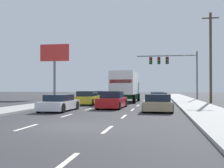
# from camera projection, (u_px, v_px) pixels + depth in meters

# --- Properties ---
(ground_plane) EXTENTS (140.00, 140.00, 0.00)m
(ground_plane) POSITION_uv_depth(u_px,v_px,m) (131.00, 100.00, 36.40)
(ground_plane) COLOR #333335
(sidewalk_right) EXTENTS (3.10, 80.00, 0.14)m
(sidewalk_right) POSITION_uv_depth(u_px,v_px,m) (189.00, 102.00, 30.31)
(sidewalk_right) COLOR #9E9E99
(sidewalk_right) RESTS_ON ground_plane
(sidewalk_left) EXTENTS (3.10, 80.00, 0.14)m
(sidewalk_left) POSITION_uv_depth(u_px,v_px,m) (69.00, 101.00, 32.65)
(sidewalk_left) COLOR #9E9E99
(sidewalk_left) RESTS_ON ground_plane
(lane_markings) EXTENTS (3.54, 57.00, 0.01)m
(lane_markings) POSITION_uv_depth(u_px,v_px,m) (129.00, 101.00, 33.34)
(lane_markings) COLOR silver
(lane_markings) RESTS_ON ground_plane
(car_maroon) EXTENTS (1.97, 4.66, 1.26)m
(car_maroon) POSITION_uv_depth(u_px,v_px,m) (100.00, 96.00, 34.26)
(car_maroon) COLOR maroon
(car_maroon) RESTS_ON ground_plane
(car_yellow) EXTENTS (1.95, 4.48, 1.31)m
(car_yellow) POSITION_uv_depth(u_px,v_px,m) (88.00, 98.00, 27.36)
(car_yellow) COLOR yellow
(car_yellow) RESTS_ON ground_plane
(car_white) EXTENTS (1.84, 4.23, 1.16)m
(car_white) POSITION_uv_depth(u_px,v_px,m) (59.00, 103.00, 19.58)
(car_white) COLOR white
(car_white) RESTS_ON ground_plane
(box_truck) EXTENTS (2.73, 7.61, 3.37)m
(box_truck) POSITION_uv_depth(u_px,v_px,m) (126.00, 85.00, 31.11)
(box_truck) COLOR white
(box_truck) RESTS_ON ground_plane
(car_red) EXTENTS (1.95, 4.62, 1.37)m
(car_red) POSITION_uv_depth(u_px,v_px,m) (112.00, 100.00, 22.38)
(car_red) COLOR red
(car_red) RESTS_ON ground_plane
(car_blue) EXTENTS (1.85, 4.14, 1.14)m
(car_blue) POSITION_uv_depth(u_px,v_px,m) (157.00, 97.00, 33.87)
(car_blue) COLOR #1E389E
(car_blue) RESTS_ON ground_plane
(car_gray) EXTENTS (1.91, 4.22, 1.17)m
(car_gray) POSITION_uv_depth(u_px,v_px,m) (159.00, 99.00, 27.54)
(car_gray) COLOR slate
(car_gray) RESTS_ON ground_plane
(car_tan) EXTENTS (2.02, 4.20, 1.20)m
(car_tan) POSITION_uv_depth(u_px,v_px,m) (158.00, 103.00, 19.35)
(car_tan) COLOR tan
(car_tan) RESTS_ON ground_plane
(traffic_signal_mast) EXTENTS (8.17, 0.69, 6.54)m
(traffic_signal_mast) POSITION_uv_depth(u_px,v_px,m) (169.00, 63.00, 37.96)
(traffic_signal_mast) COLOR #595B56
(traffic_signal_mast) RESTS_ON ground_plane
(utility_pole_mid) EXTENTS (1.80, 0.28, 10.03)m
(utility_pole_mid) POSITION_uv_depth(u_px,v_px,m) (211.00, 56.00, 30.94)
(utility_pole_mid) COLOR brown
(utility_pole_mid) RESTS_ON ground_plane
(roadside_billboard) EXTENTS (4.55, 0.36, 8.22)m
(roadside_billboard) POSITION_uv_depth(u_px,v_px,m) (55.00, 59.00, 41.96)
(roadside_billboard) COLOR slate
(roadside_billboard) RESTS_ON ground_plane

